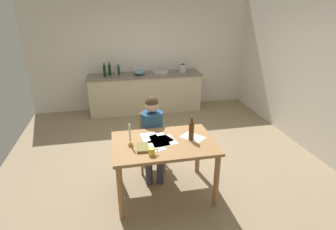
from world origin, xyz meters
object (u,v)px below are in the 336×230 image
at_px(bottle_sauce, 118,70).
at_px(wine_glass_by_kettle, 142,68).
at_px(dining_table, 164,150).
at_px(bottle_oil, 105,71).
at_px(chair_at_table, 152,139).
at_px(book_magazine, 143,147).
at_px(candlestick, 130,140).
at_px(bottle_wine_red, 116,71).
at_px(sink_unit, 161,72).
at_px(wine_glass_back_right, 134,68).
at_px(mixing_bowl, 139,72).
at_px(wine_glass_back_left, 137,68).
at_px(stovetop_kettle, 183,68).
at_px(coffee_mug, 152,152).
at_px(wine_glass_near_sink, 146,68).
at_px(bottle_vinegar, 110,70).
at_px(wine_bottle_on_table, 191,130).
at_px(person_seated, 153,131).

relative_size(bottle_sauce, wine_glass_by_kettle, 1.57).
distance_m(dining_table, bottle_oil, 3.20).
distance_m(chair_at_table, book_magazine, 0.89).
relative_size(candlestick, book_magazine, 1.27).
relative_size(bottle_wine_red, wine_glass_by_kettle, 1.60).
bearing_deg(sink_unit, book_magazine, -104.29).
distance_m(candlestick, wine_glass_by_kettle, 3.36).
bearing_deg(wine_glass_back_right, mixing_bowl, -62.94).
xyz_separation_m(mixing_bowl, wine_glass_back_right, (-0.10, 0.19, 0.05)).
relative_size(mixing_bowl, wine_glass_back_left, 1.79).
bearing_deg(stovetop_kettle, wine_glass_back_right, 172.43).
distance_m(mixing_bowl, wine_glass_back_right, 0.22).
relative_size(coffee_mug, candlestick, 0.38).
distance_m(wine_glass_near_sink, wine_glass_by_kettle, 0.11).
bearing_deg(dining_table, bottle_vinegar, 101.18).
relative_size(bottle_oil, wine_glass_by_kettle, 1.98).
distance_m(chair_at_table, bottle_sauce, 2.62).
relative_size(wine_glass_near_sink, wine_glass_by_kettle, 1.00).
distance_m(sink_unit, bottle_oil, 1.29).
distance_m(candlestick, wine_glass_near_sink, 3.38).
xyz_separation_m(coffee_mug, wine_glass_by_kettle, (0.30, 3.59, 0.19)).
relative_size(wine_bottle_on_table, wine_glass_back_left, 2.07).
bearing_deg(dining_table, chair_at_table, 94.46).
xyz_separation_m(wine_glass_near_sink, wine_glass_back_left, (-0.21, 0.00, 0.00)).
bearing_deg(coffee_mug, wine_glass_by_kettle, 85.18).
xyz_separation_m(dining_table, wine_bottle_on_table, (0.36, -0.01, 0.25)).
relative_size(wine_bottle_on_table, bottle_wine_red, 1.30).
distance_m(book_magazine, stovetop_kettle, 3.54).
xyz_separation_m(dining_table, wine_glass_near_sink, (0.21, 3.30, 0.35)).
bearing_deg(wine_glass_back_left, mixing_bowl, -81.09).
distance_m(bottle_vinegar, mixing_bowl, 0.67).
xyz_separation_m(wine_bottle_on_table, bottle_wine_red, (-0.85, 3.14, 0.09)).
height_order(dining_table, coffee_mug, coffee_mug).
xyz_separation_m(chair_at_table, wine_bottle_on_table, (0.41, -0.69, 0.43)).
distance_m(book_magazine, bottle_oil, 3.25).
distance_m(sink_unit, bottle_wine_red, 1.04).
distance_m(bottle_sauce, stovetop_kettle, 1.50).
xyz_separation_m(person_seated, book_magazine, (-0.22, -0.65, 0.11)).
bearing_deg(bottle_sauce, sink_unit, -3.50).
relative_size(wine_bottle_on_table, wine_glass_back_right, 2.07).
bearing_deg(bottle_wine_red, mixing_bowl, -2.12).
relative_size(dining_table, bottle_wine_red, 5.30).
height_order(bottle_vinegar, wine_glass_near_sink, bottle_vinegar).
bearing_deg(wine_glass_near_sink, bottle_wine_red, -166.20).
distance_m(sink_unit, stovetop_kettle, 0.52).
xyz_separation_m(bottle_oil, mixing_bowl, (0.77, 0.02, -0.07)).
bearing_deg(book_magazine, dining_table, 26.00).
relative_size(dining_table, chair_at_table, 1.52).
bearing_deg(sink_unit, wine_glass_back_left, 165.03).
relative_size(bottle_oil, wine_glass_back_left, 1.98).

